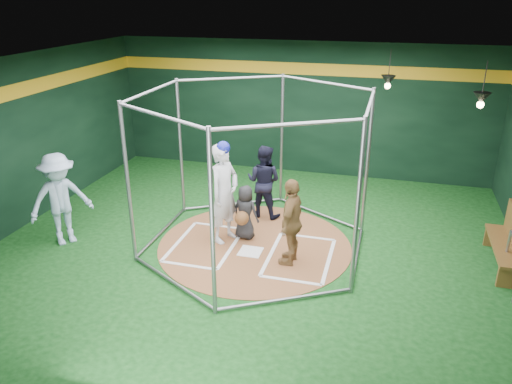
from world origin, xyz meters
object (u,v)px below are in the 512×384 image
(visitor_leopard, at_px, (292,222))
(umpire, at_px, (264,181))
(batter_figure, at_px, (224,193))
(dugout_bench, at_px, (510,241))

(visitor_leopard, distance_m, umpire, 2.09)
(visitor_leopard, relative_size, umpire, 1.01)
(batter_figure, xyz_separation_m, visitor_leopard, (1.45, -0.53, -0.20))
(umpire, bearing_deg, dugout_bench, 177.71)
(umpire, xyz_separation_m, dugout_bench, (4.81, -0.94, -0.31))
(umpire, relative_size, dugout_bench, 0.94)
(dugout_bench, bearing_deg, umpire, 168.99)
(umpire, bearing_deg, visitor_leopard, 127.12)
(umpire, distance_m, dugout_bench, 4.91)
(batter_figure, bearing_deg, visitor_leopard, -19.94)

